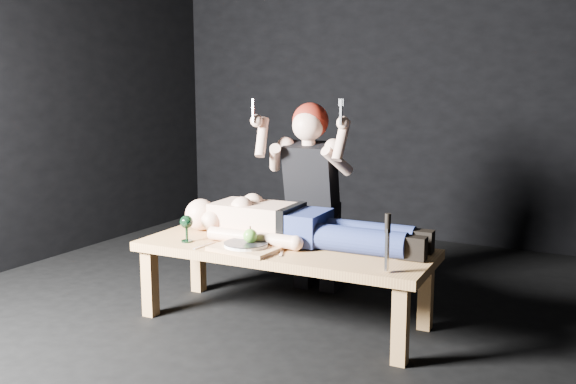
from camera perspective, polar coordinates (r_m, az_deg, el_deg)
The scene contains 13 objects.
ground at distance 3.44m, azimuth 1.55°, elevation -13.30°, with size 5.00×5.00×0.00m, color black.
back_wall at distance 5.52m, azimuth 13.39°, elevation 11.06°, with size 5.00×5.00×0.00m, color black.
table at distance 3.61m, azimuth -0.37°, elevation -8.36°, with size 1.67×0.63×0.45m, color #B88849.
lying_man at distance 3.60m, azimuth 1.10°, elevation -2.66°, with size 1.59×0.48×0.25m, color #D8AE8F, non-canonical shape.
kneeling_woman at distance 4.06m, azimuth 2.49°, elevation -0.35°, with size 0.68×0.76×1.27m, color black, non-canonical shape.
serving_tray at distance 3.46m, azimuth -3.82°, elevation -5.09°, with size 0.36×0.26×0.02m, color tan.
plate at distance 3.46m, azimuth -3.82°, elevation -4.77°, with size 0.24×0.24×0.02m, color white.
apple at distance 3.45m, azimuth -3.44°, elevation -3.99°, with size 0.08×0.08×0.08m, color #359522.
goblet at distance 3.66m, azimuth -9.18°, elevation -3.30°, with size 0.08×0.08×0.16m, color black, non-canonical shape.
fork_flat at distance 3.57m, azimuth -7.59°, elevation -4.85°, with size 0.02×0.18×0.01m, color #B2B2B7.
knife_flat at distance 3.35m, azimuth -1.76°, elevation -5.71°, with size 0.02×0.18×0.01m, color #B2B2B7.
spoon_flat at distance 3.41m, azimuth -0.56°, elevation -5.46°, with size 0.02×0.18×0.01m, color #B2B2B7.
carving_knife at distance 3.05m, azimuth 9.00°, elevation -4.61°, with size 0.04×0.04×0.29m, color #B2B2B7, non-canonical shape.
Camera 1 is at (1.40, -2.84, 1.34)m, focal length 39.19 mm.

